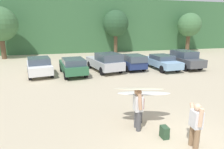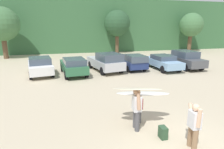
# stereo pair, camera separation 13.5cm
# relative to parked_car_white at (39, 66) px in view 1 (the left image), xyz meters

# --- Properties ---
(ground_plane) EXTENTS (120.00, 120.00, 0.00)m
(ground_plane) POSITION_rel_parked_car_white_xyz_m (5.93, -11.85, -0.78)
(ground_plane) COLOR #C1B293
(hillside_ridge) EXTENTS (108.00, 12.00, 8.06)m
(hillside_ridge) POSITION_rel_parked_car_white_xyz_m (5.93, 18.74, 3.25)
(hillside_ridge) COLOR #38663D
(hillside_ridge) RESTS_ON ground_plane
(tree_ridge_back) EXTENTS (4.13, 4.13, 6.32)m
(tree_ridge_back) POSITION_rel_parked_car_white_xyz_m (-5.15, 9.83, 3.44)
(tree_ridge_back) COLOR brown
(tree_ridge_back) RESTS_ON ground_plane
(tree_right) EXTENTS (3.82, 3.82, 6.30)m
(tree_right) POSITION_rel_parked_car_white_xyz_m (9.87, 11.51, 3.56)
(tree_right) COLOR brown
(tree_right) RESTS_ON ground_plane
(tree_far_left) EXTENTS (3.66, 3.66, 6.03)m
(tree_far_left) POSITION_rel_parked_car_white_xyz_m (21.78, 10.57, 3.36)
(tree_far_left) COLOR brown
(tree_far_left) RESTS_ON ground_plane
(parked_car_white) EXTENTS (2.49, 4.41, 1.50)m
(parked_car_white) POSITION_rel_parked_car_white_xyz_m (0.00, 0.00, 0.00)
(parked_car_white) COLOR white
(parked_car_white) RESTS_ON ground_plane
(parked_car_forest_green) EXTENTS (2.23, 4.49, 1.46)m
(parked_car_forest_green) POSITION_rel_parked_car_white_xyz_m (2.73, -0.69, 0.01)
(parked_car_forest_green) COLOR #2D6642
(parked_car_forest_green) RESTS_ON ground_plane
(parked_car_silver) EXTENTS (2.83, 4.83, 1.72)m
(parked_car_silver) POSITION_rel_parked_car_white_xyz_m (5.65, -0.06, 0.10)
(parked_car_silver) COLOR silver
(parked_car_silver) RESTS_ON ground_plane
(parked_car_navy) EXTENTS (1.90, 4.05, 1.46)m
(parked_car_navy) POSITION_rel_parked_car_white_xyz_m (8.24, 0.07, -0.02)
(parked_car_navy) COLOR navy
(parked_car_navy) RESTS_ON ground_plane
(parked_car_sky_blue) EXTENTS (1.97, 4.63, 1.36)m
(parked_car_sky_blue) POSITION_rel_parked_car_white_xyz_m (11.06, -0.49, -0.06)
(parked_car_sky_blue) COLOR #84ADD1
(parked_car_sky_blue) RESTS_ON ground_plane
(parked_car_dark_gray) EXTENTS (1.94, 4.72, 1.69)m
(parked_car_dark_gray) POSITION_rel_parked_car_white_xyz_m (13.45, -0.38, 0.09)
(parked_car_dark_gray) COLOR #4C4F54
(parked_car_dark_gray) RESTS_ON ground_plane
(person_adult) EXTENTS (0.34, 0.82, 1.68)m
(person_adult) POSITION_rel_parked_car_white_xyz_m (4.66, -10.27, 0.16)
(person_adult) COLOR #4C4C51
(person_adult) RESTS_ON ground_plane
(person_child) EXTENTS (0.27, 0.57, 1.30)m
(person_child) POSITION_rel_parked_car_white_xyz_m (4.99, -9.72, -0.05)
(person_child) COLOR #4C4C51
(person_child) RESTS_ON ground_plane
(person_companion) EXTENTS (0.33, 0.71, 1.59)m
(person_companion) POSITION_rel_parked_car_white_xyz_m (6.05, -11.88, 0.11)
(person_companion) COLOR #8C6B4C
(person_companion) RESTS_ON ground_plane
(surfboard_cream) EXTENTS (1.98, 1.04, 0.17)m
(surfboard_cream) POSITION_rel_parked_car_white_xyz_m (4.64, -10.33, 0.93)
(surfboard_cream) COLOR beige
(surfboard_white) EXTENTS (2.30, 1.17, 0.11)m
(surfboard_white) POSITION_rel_parked_car_white_xyz_m (5.12, -9.75, 0.51)
(surfboard_white) COLOR white
(backpack_dropped) EXTENTS (0.24, 0.34, 0.45)m
(backpack_dropped) POSITION_rel_parked_car_white_xyz_m (5.39, -11.11, -0.56)
(backpack_dropped) COLOR #2D4C33
(backpack_dropped) RESTS_ON ground_plane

